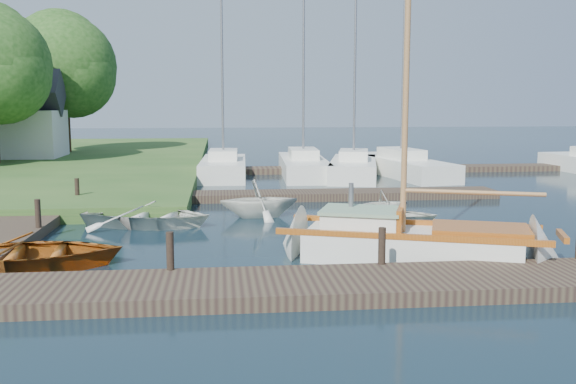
{
  "coord_description": "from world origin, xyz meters",
  "views": [
    {
      "loc": [
        -1.94,
        -18.2,
        3.75
      ],
      "look_at": [
        0.0,
        0.0,
        1.2
      ],
      "focal_mm": 40.0,
      "sensor_mm": 36.0,
      "label": 1
    }
  ],
  "objects": [
    {
      "name": "marina_boat_2",
      "position": [
        4.77,
        13.47,
        0.58
      ],
      "size": [
        3.82,
        7.64,
        11.5
      ],
      "rotation": [
        0.0,
        0.0,
        1.34
      ],
      "color": "white",
      "rests_on": "ground"
    },
    {
      "name": "sailboat",
      "position": [
        2.76,
        -3.54,
        0.34
      ],
      "size": [
        7.39,
        4.26,
        9.83
      ],
      "rotation": [
        0.0,
        0.0,
        -0.34
      ],
      "color": "white",
      "rests_on": "ground"
    },
    {
      "name": "tender_a",
      "position": [
        -4.17,
        1.49,
        0.41
      ],
      "size": [
        4.6,
        3.84,
        0.82
      ],
      "primitive_type": "imported",
      "rotation": [
        0.0,
        0.0,
        1.28
      ],
      "color": "white",
      "rests_on": "ground"
    },
    {
      "name": "tree_7",
      "position": [
        -12.0,
        26.05,
        6.2
      ],
      "size": [
        6.83,
        6.83,
        9.38
      ],
      "color": "#332114",
      "rests_on": "shore"
    },
    {
      "name": "dinghy",
      "position": [
        -6.36,
        -3.44,
        0.44
      ],
      "size": [
        4.53,
        3.41,
        0.89
      ],
      "primitive_type": "imported",
      "rotation": [
        0.0,
        0.0,
        1.65
      ],
      "color": "#843E0D",
      "rests_on": "ground"
    },
    {
      "name": "mooring_post_4",
      "position": [
        -7.0,
        0.0,
        0.7
      ],
      "size": [
        0.16,
        0.16,
        0.8
      ],
      "primitive_type": "cylinder",
      "color": "black",
      "rests_on": "left_dock"
    },
    {
      "name": "pontoon",
      "position": [
        10.0,
        16.0,
        0.15
      ],
      "size": [
        30.0,
        1.6,
        0.3
      ],
      "primitive_type": "cube",
      "color": "#33241E",
      "rests_on": "ground"
    },
    {
      "name": "left_dock",
      "position": [
        -8.0,
        2.0,
        0.15
      ],
      "size": [
        2.2,
        18.0,
        0.3
      ],
      "primitive_type": "cube",
      "color": "#33241E",
      "rests_on": "ground"
    },
    {
      "name": "tender_c",
      "position": [
        3.27,
        1.24,
        0.32
      ],
      "size": [
        3.59,
        2.97,
        0.64
      ],
      "primitive_type": "imported",
      "rotation": [
        0.0,
        0.0,
        1.3
      ],
      "color": "white",
      "rests_on": "ground"
    },
    {
      "name": "tender_b",
      "position": [
        -0.67,
        2.69,
        0.67
      ],
      "size": [
        2.77,
        2.46,
        1.35
      ],
      "primitive_type": "imported",
      "rotation": [
        0.0,
        0.0,
        1.67
      ],
      "color": "white",
      "rests_on": "ground"
    },
    {
      "name": "house_c",
      "position": [
        -14.0,
        22.0,
        2.58
      ],
      "size": [
        5.25,
        4.0,
        5.28
      ],
      "color": "silver",
      "rests_on": "shore"
    },
    {
      "name": "near_dock",
      "position": [
        0.0,
        -6.0,
        0.15
      ],
      "size": [
        18.0,
        2.2,
        0.3
      ],
      "primitive_type": "cube",
      "color": "#33241E",
      "rests_on": "ground"
    },
    {
      "name": "marina_boat_3",
      "position": [
        7.44,
        14.23,
        0.58
      ],
      "size": [
        3.61,
        9.22,
        12.69
      ],
      "rotation": [
        0.0,
        0.0,
        1.73
      ],
      "color": "white",
      "rests_on": "ground"
    },
    {
      "name": "marina_boat_0",
      "position": [
        -1.76,
        14.38,
        0.58
      ],
      "size": [
        2.47,
        7.12,
        11.39
      ],
      "rotation": [
        0.0,
        0.0,
        1.53
      ],
      "color": "white",
      "rests_on": "ground"
    },
    {
      "name": "far_dock",
      "position": [
        2.0,
        6.5,
        0.15
      ],
      "size": [
        14.0,
        1.6,
        0.3
      ],
      "primitive_type": "cube",
      "color": "#33241E",
      "rests_on": "ground"
    },
    {
      "name": "mooring_post_5",
      "position": [
        -7.0,
        5.0,
        0.7
      ],
      "size": [
        0.16,
        0.16,
        0.8
      ],
      "primitive_type": "cylinder",
      "color": "black",
      "rests_on": "left_dock"
    },
    {
      "name": "mooring_post_2",
      "position": [
        1.5,
        -5.0,
        0.7
      ],
      "size": [
        0.16,
        0.16,
        0.8
      ],
      "primitive_type": "cylinder",
      "color": "black",
      "rests_on": "near_dock"
    },
    {
      "name": "mooring_post_1",
      "position": [
        -3.0,
        -5.0,
        0.7
      ],
      "size": [
        0.16,
        0.16,
        0.8
      ],
      "primitive_type": "cylinder",
      "color": "black",
      "rests_on": "near_dock"
    },
    {
      "name": "marina_boat_1",
      "position": [
        2.37,
        14.71,
        0.57
      ],
      "size": [
        2.62,
        8.52,
        10.76
      ],
      "rotation": [
        0.0,
        0.0,
        1.52
      ],
      "color": "white",
      "rests_on": "ground"
    },
    {
      "name": "ground",
      "position": [
        0.0,
        0.0,
        0.0
      ],
      "size": [
        160.0,
        160.0,
        0.0
      ],
      "primitive_type": "plane",
      "color": "black",
      "rests_on": "ground"
    },
    {
      "name": "tender_d",
      "position": [
        3.59,
        2.79,
        0.47
      ],
      "size": [
        2.09,
        1.91,
        0.94
      ],
      "primitive_type": "imported",
      "rotation": [
        0.0,
        0.0,
        1.81
      ],
      "color": "white",
      "rests_on": "ground"
    }
  ]
}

